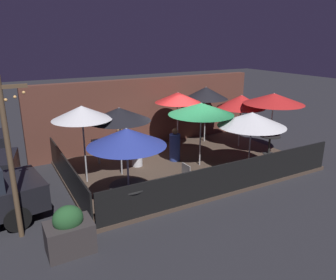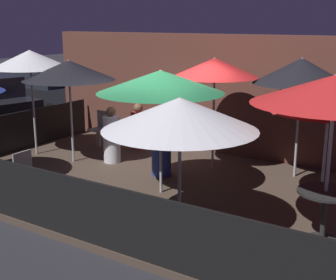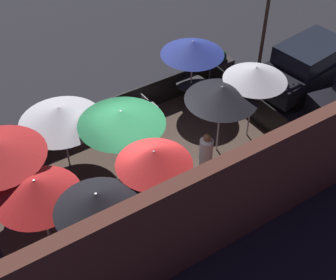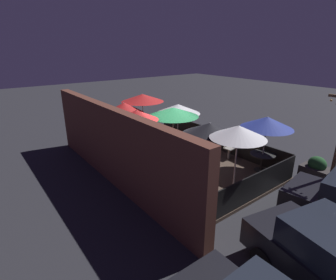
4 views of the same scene
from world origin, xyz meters
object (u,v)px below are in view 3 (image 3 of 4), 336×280
Objects in this scene: patron_2 at (239,180)px; patron_0 at (158,171)px; patio_chair_1 at (258,160)px; light_post at (264,30)px; patio_umbrella_2 at (97,202)px; patio_chair_0 at (148,106)px; parked_car_0 at (309,63)px; patio_umbrella_4 at (256,74)px; dining_table_0 at (12,197)px; patio_umbrella_1 at (193,48)px; dining_table_1 at (191,86)px; patron_1 at (206,154)px; planter_box at (217,65)px; patio_umbrella_5 at (36,188)px; patio_umbrella_8 at (222,93)px; patio_umbrella_3 at (121,117)px; patio_umbrella_6 at (60,114)px; patio_umbrella_7 at (154,158)px.

patron_0 is at bearing 50.36° from patron_2.
light_post reaches higher than patio_chair_1.
patio_umbrella_2 is 2.55× the size of patio_chair_0.
parked_car_0 is at bearing 147.81° from light_post.
dining_table_0 is at bearing -7.20° from patio_umbrella_4.
patio_chair_1 is at bearing -176.21° from patio_umbrella_2.
light_post is at bearing -5.69° from patio_chair_0.
dining_table_1 is (0.00, 0.00, -1.46)m from patio_umbrella_1.
planter_box is at bearing -170.25° from patron_1.
patio_umbrella_4 is 2.94m from dining_table_1.
patio_umbrella_5 is 6.94m from dining_table_1.
patron_0 is at bearing 7.26° from patio_umbrella_8.
light_post is (-8.85, -2.52, 0.09)m from patio_umbrella_5.
parked_car_0 is (-9.43, -2.86, -1.44)m from patio_umbrella_2.
parked_car_0 is (-1.47, 0.93, -1.29)m from light_post.
patron_2 is at bearing 165.45° from patio_umbrella_5.
patio_chair_1 is 0.73× the size of patron_0.
patio_chair_0 is at bearing -135.62° from patio_umbrella_3.
patron_2 is at bearing 72.21° from dining_table_1.
dining_table_0 is 5.09m from patio_chair_0.
light_post reaches higher than planter_box.
parked_car_0 reaches higher than patron_2.
patio_umbrella_2 reaches higher than parked_car_0.
patio_umbrella_5 is at bearing -39.20° from patron_1.
patio_umbrella_5 is 10.51m from parked_car_0.
patron_0 is at bearing 42.26° from dining_table_1.
patio_umbrella_5 is at bearing 1.45° from parked_car_0.
dining_table_0 is at bearing -6.47° from patio_umbrella_3.
patron_0 is 1.12× the size of planter_box.
dining_table_1 is (-6.20, -2.84, -1.33)m from patio_umbrella_5.
patio_umbrella_4 is 1.21m from patio_umbrella_8.
patio_umbrella_4 is 1.09× the size of patio_umbrella_6.
patron_1 is (-3.82, -1.25, -1.60)m from patio_umbrella_2.
light_post is at bearing -152.15° from patio_umbrella_7.
dining_table_0 is (1.90, 0.91, -1.23)m from patio_umbrella_6.
patron_2 reaches higher than patio_chair_0.
patio_chair_1 is 5.14m from parked_car_0.
patio_chair_0 is at bearing -131.77° from patio_umbrella_2.
patio_chair_1 reaches higher than dining_table_1.
light_post is (-6.29, -3.33, -0.17)m from patio_umbrella_7.
patio_umbrella_4 reaches higher than patio_umbrella_3.
light_post is (-0.90, 1.16, 1.65)m from planter_box.
patio_umbrella_5 is at bearing 20.47° from patio_umbrella_3.
patio_umbrella_7 is 1.93× the size of patron_0.
patron_2 is (1.32, 4.11, -1.54)m from patio_umbrella_1.
patio_umbrella_6 is 2.05× the size of planter_box.
patio_umbrella_8 is at bearing -175.40° from patio_umbrella_5.
patio_umbrella_3 is at bearing 63.63° from patio_chair_1.
patio_umbrella_2 is 2.98× the size of dining_table_0.
patio_umbrella_8 reaches higher than dining_table_1.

